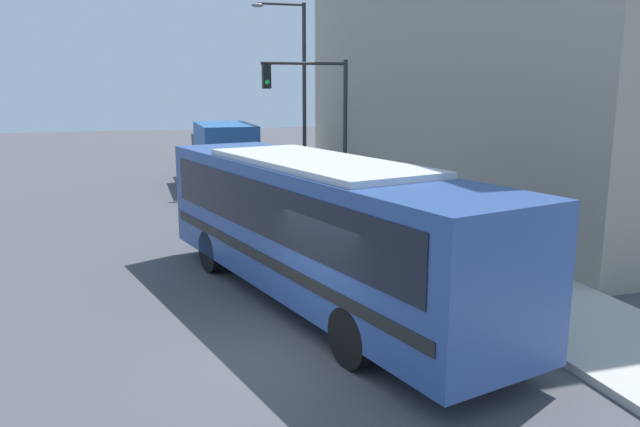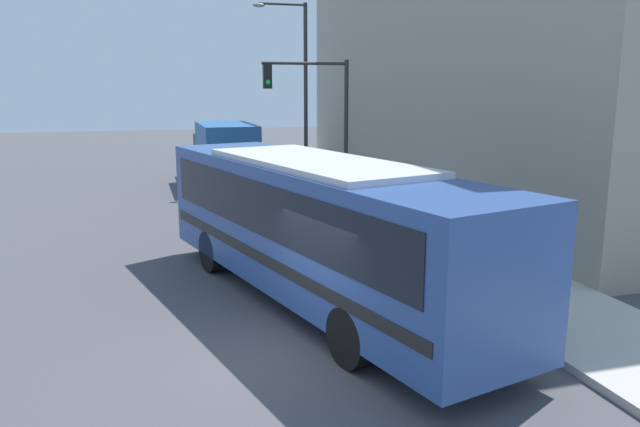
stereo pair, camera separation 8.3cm
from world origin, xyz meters
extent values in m
plane|color=#47474C|center=(0.00, 0.00, 0.00)|extent=(120.00, 120.00, 0.00)
cube|color=#B7B2A8|center=(6.09, 20.00, 0.08)|extent=(3.18, 70.00, 0.16)
cube|color=#9E9384|center=(10.68, 12.70, 6.50)|extent=(6.00, 23.41, 13.00)
cube|color=#2D4C8C|center=(1.28, 2.54, 1.81)|extent=(5.25, 11.62, 2.69)
cube|color=black|center=(1.28, 2.54, 2.29)|extent=(5.07, 10.75, 1.14)
cube|color=black|center=(1.28, 2.54, 1.22)|extent=(5.18, 11.19, 0.24)
cube|color=silver|center=(1.28, 2.54, 3.20)|extent=(3.81, 6.62, 0.16)
cylinder|color=black|center=(1.52, 6.23, 0.55)|extent=(0.54, 1.13, 1.10)
cylinder|color=black|center=(-0.69, 5.67, 0.55)|extent=(0.54, 1.13, 1.10)
cylinder|color=black|center=(3.14, -0.20, 0.55)|extent=(0.54, 1.13, 1.10)
cylinder|color=black|center=(0.94, -0.76, 0.55)|extent=(0.54, 1.13, 1.10)
cube|color=#265999|center=(1.77, 19.68, 1.73)|extent=(2.46, 5.08, 2.57)
cube|color=#262628|center=(1.77, 23.21, 1.36)|extent=(2.34, 1.97, 1.81)
cylinder|color=black|center=(0.69, 22.85, 0.45)|extent=(0.25, 0.90, 0.90)
cylinder|color=black|center=(0.69, 18.73, 0.45)|extent=(0.25, 0.90, 0.90)
cylinder|color=gold|center=(5.10, 4.35, 0.42)|extent=(0.24, 0.24, 0.52)
sphere|color=gold|center=(5.10, 4.35, 0.75)|extent=(0.22, 0.22, 0.22)
cylinder|color=gold|center=(5.10, 4.22, 0.44)|extent=(0.11, 0.14, 0.11)
cylinder|color=#2D2D2D|center=(5.25, 12.10, 2.96)|extent=(0.16, 0.16, 5.60)
cylinder|color=#2D2D2D|center=(3.65, 12.10, 5.61)|extent=(3.20, 0.11, 0.11)
cube|color=black|center=(2.25, 12.10, 5.16)|extent=(0.30, 0.24, 0.90)
sphere|color=#19D83F|center=(2.25, 11.96, 4.93)|extent=(0.18, 0.18, 0.18)
cylinder|color=#2D2D2D|center=(5.35, 18.26, 4.33)|extent=(0.18, 0.18, 8.34)
cylinder|color=#2D2D2D|center=(4.27, 18.26, 8.40)|extent=(2.16, 0.11, 0.11)
ellipsoid|color=gray|center=(3.19, 18.26, 8.32)|extent=(0.56, 0.28, 0.20)
cylinder|color=#23283D|center=(6.09, 11.12, 0.57)|extent=(0.28, 0.28, 0.84)
cylinder|color=black|center=(6.09, 11.12, 1.34)|extent=(0.34, 0.34, 0.70)
sphere|color=tan|center=(6.09, 11.12, 1.80)|extent=(0.23, 0.23, 0.23)
camera|label=1|loc=(-2.51, -10.34, 4.86)|focal=35.00mm
camera|label=2|loc=(-2.43, -10.36, 4.86)|focal=35.00mm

